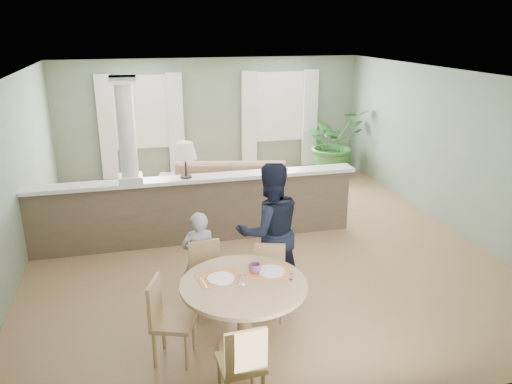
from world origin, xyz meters
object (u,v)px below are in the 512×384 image
object	(u,v)px
sofa	(230,188)
houseplant	(333,143)
man_person	(270,231)
chair_side	(166,317)
chair_near	(243,362)
chair_far_boy	(207,274)
chair_far_man	(269,277)
child_person	(199,258)
dining_table	(244,296)

from	to	relation	value
sofa	houseplant	distance (m)	3.24
man_person	chair_side	bearing A→B (deg)	31.38
chair_side	chair_near	bearing A→B (deg)	-125.93
chair_side	chair_far_boy	bearing A→B (deg)	-13.81
houseplant	chair_far_man	world-z (taller)	houseplant
chair_side	child_person	world-z (taller)	child_person
chair_far_man	child_person	world-z (taller)	child_person
chair_far_boy	man_person	size ratio (longest dim) A/B	0.50
chair_near	chair_side	bearing A→B (deg)	-59.20
sofa	dining_table	world-z (taller)	dining_table
houseplant	man_person	world-z (taller)	man_person
sofa	chair_near	xyz separation A→B (m)	(-0.94, -5.24, 0.08)
houseplant	sofa	bearing A→B (deg)	-149.66
chair_far_man	man_person	bearing A→B (deg)	91.94
chair_side	man_person	world-z (taller)	man_person
chair_side	man_person	size ratio (longest dim) A/B	0.51
chair_far_man	chair_side	size ratio (longest dim) A/B	0.96
houseplant	chair_near	distance (m)	7.81
sofa	chair_side	bearing A→B (deg)	-96.58
dining_table	chair_near	world-z (taller)	dining_table
chair_side	man_person	xyz separation A→B (m)	(1.41, 1.02, 0.40)
chair_far_boy	child_person	bearing A→B (deg)	97.46
chair_side	child_person	bearing A→B (deg)	-5.04
chair_near	child_person	size ratio (longest dim) A/B	0.74
child_person	chair_far_man	bearing A→B (deg)	145.53
chair_far_boy	child_person	size ratio (longest dim) A/B	0.74
sofa	houseplant	world-z (taller)	houseplant
man_person	sofa	bearing A→B (deg)	-97.16
dining_table	chair_near	bearing A→B (deg)	-103.81
sofa	man_person	world-z (taller)	man_person
houseplant	man_person	xyz separation A→B (m)	(-2.92, -4.94, 0.12)
sofa	man_person	distance (m)	3.35
child_person	man_person	xyz separation A→B (m)	(0.90, -0.07, 0.30)
houseplant	child_person	size ratio (longest dim) A/B	1.29
sofa	chair_far_man	xyz separation A→B (m)	(-0.27, -3.74, 0.07)
sofa	chair_far_boy	world-z (taller)	chair_far_boy
chair_far_man	chair_near	size ratio (longest dim) A/B	0.98
houseplant	child_person	bearing A→B (deg)	-128.14
chair_far_boy	chair_far_man	world-z (taller)	chair_far_boy
chair_far_man	man_person	distance (m)	0.61
houseplant	chair_far_boy	distance (m)	6.36
dining_table	chair_side	world-z (taller)	same
sofa	houseplant	xyz separation A→B (m)	(2.77, 1.62, 0.37)
sofa	chair_side	xyz separation A→B (m)	(-1.55, -4.33, 0.09)
houseplant	dining_table	world-z (taller)	houseplant
sofa	man_person	xyz separation A→B (m)	(-0.15, -3.31, 0.49)
chair_near	child_person	bearing A→B (deg)	-90.29
chair_near	chair_side	size ratio (longest dim) A/B	0.98
sofa	chair_near	world-z (taller)	chair_near
houseplant	chair_side	distance (m)	7.37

